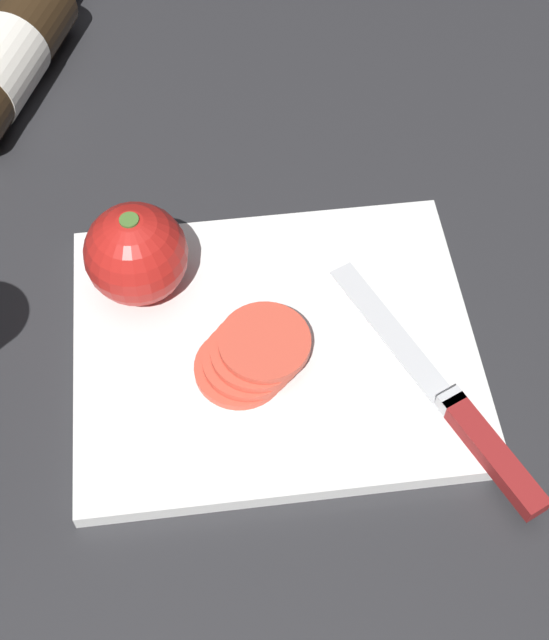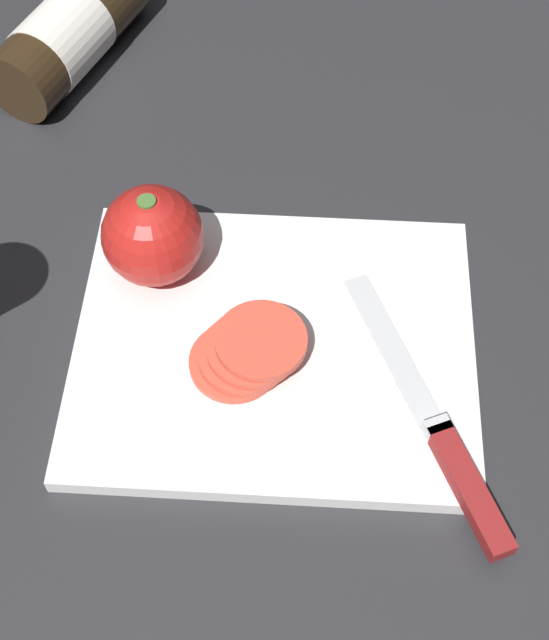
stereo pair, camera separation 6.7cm
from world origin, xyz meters
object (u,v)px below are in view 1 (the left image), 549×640
(whole_tomato, at_px, (136,254))
(tomato_slice_stack_near, at_px, (252,355))
(knife, at_px, (471,428))
(wine_bottle, at_px, (9,52))

(whole_tomato, distance_m, tomato_slice_stack_near, 0.12)
(whole_tomato, relative_size, knife, 0.35)
(wine_bottle, distance_m, whole_tomato, 0.30)
(knife, bearing_deg, wine_bottle, 14.59)
(knife, relative_size, tomato_slice_stack_near, 2.63)
(wine_bottle, distance_m, knife, 0.56)
(whole_tomato, bearing_deg, knife, -34.87)
(wine_bottle, distance_m, tomato_slice_stack_near, 0.41)
(knife, distance_m, tomato_slice_stack_near, 0.17)
(wine_bottle, bearing_deg, tomato_slice_stack_near, -61.69)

